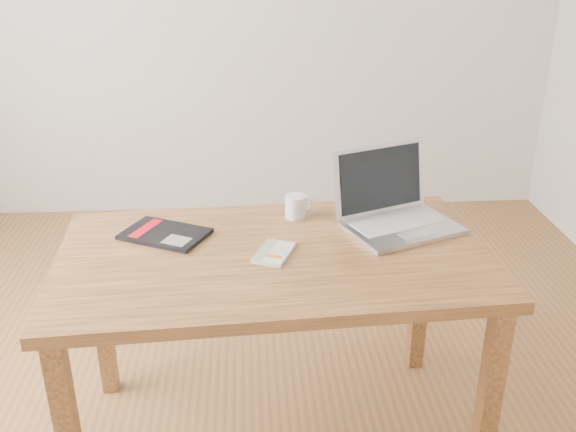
{
  "coord_description": "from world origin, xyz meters",
  "views": [
    {
      "loc": [
        0.08,
        -1.97,
        1.7
      ],
      "look_at": [
        0.21,
        -0.07,
        0.85
      ],
      "focal_mm": 40.0,
      "sensor_mm": 36.0,
      "label": 1
    }
  ],
  "objects": [
    {
      "name": "white_guidebook",
      "position": [
        0.16,
        -0.15,
        0.76
      ],
      "size": [
        0.15,
        0.19,
        0.01
      ],
      "rotation": [
        0.0,
        0.0,
        -0.39
      ],
      "color": "silver",
      "rests_on": "desk"
    },
    {
      "name": "coffee_mug",
      "position": [
        0.25,
        0.14,
        0.79
      ],
      "size": [
        0.11,
        0.08,
        0.08
      ],
      "rotation": [
        0.0,
        0.0,
        0.34
      ],
      "color": "white",
      "rests_on": "desk"
    },
    {
      "name": "black_guidebook",
      "position": [
        -0.21,
        0.02,
        0.76
      ],
      "size": [
        0.33,
        0.29,
        0.01
      ],
      "rotation": [
        0.0,
        0.0,
        1.1
      ],
      "color": "black",
      "rests_on": "desk"
    },
    {
      "name": "laptop",
      "position": [
        0.59,
        0.06,
        0.8
      ],
      "size": [
        0.46,
        0.42,
        0.26
      ],
      "rotation": [
        0.0,
        0.0,
        0.39
      ],
      "color": "silver",
      "rests_on": "desk"
    },
    {
      "name": "desk",
      "position": [
        0.16,
        -0.13,
        0.66
      ],
      "size": [
        1.43,
        0.87,
        0.75
      ],
      "rotation": [
        0.0,
        0.0,
        0.06
      ],
      "color": "brown",
      "rests_on": "ground"
    },
    {
      "name": "room",
      "position": [
        -0.07,
        0.0,
        1.36
      ],
      "size": [
        4.04,
        4.04,
        2.7
      ],
      "color": "brown",
      "rests_on": "ground"
    }
  ]
}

